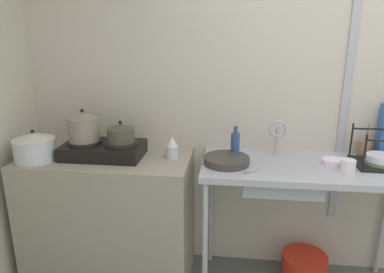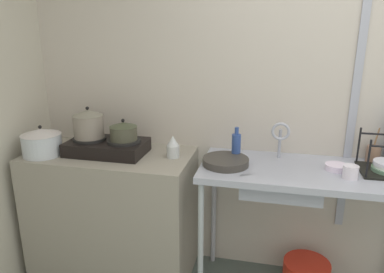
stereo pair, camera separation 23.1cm
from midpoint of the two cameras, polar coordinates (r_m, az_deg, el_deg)
name	(u,v)px [view 1 (the left image)]	position (r m, az deg, el deg)	size (l,w,h in m)	color
wall_back	(370,85)	(2.66, 24.08, 7.50)	(5.55, 0.10, 2.77)	beige
wall_metal_strip	(350,64)	(2.55, 21.35, 10.60)	(0.05, 0.01, 2.21)	#A1A6B7
counter_concrete	(110,217)	(2.71, -15.26, -12.28)	(1.14, 0.57, 0.92)	gray
counter_sink	(306,177)	(2.39, 14.96, -6.20)	(1.32, 0.57, 0.92)	#A1A6B7
stove	(104,149)	(2.51, -16.41, -1.99)	(0.53, 0.32, 0.11)	black
pot_on_left_burner	(83,126)	(2.52, -19.35, 1.47)	(0.21, 0.21, 0.22)	gray
pot_on_right_burner	(121,133)	(2.43, -13.88, 0.51)	(0.18, 0.18, 0.14)	#424233
pot_beside_stove	(34,147)	(2.58, -26.06, -1.51)	(0.26, 0.26, 0.21)	silver
percolator	(172,148)	(2.39, -5.95, -1.81)	(0.09, 0.09, 0.15)	silver
sink_basin	(280,177)	(2.34, 11.09, -6.29)	(0.48, 0.36, 0.15)	#A1A6B7
faucet	(278,132)	(2.42, 10.77, 0.70)	(0.12, 0.07, 0.25)	#A1A6B7
frying_pan	(226,160)	(2.29, 2.61, -3.82)	(0.29, 0.29, 0.04)	#393631
dish_rack	(381,160)	(2.50, 25.49, -3.42)	(0.33, 0.28, 0.24)	black
cup_by_rack	(348,166)	(2.30, 20.88, -4.43)	(0.09, 0.09, 0.08)	white
small_bowl_on_drainboard	(333,162)	(2.41, 18.85, -3.85)	(0.13, 0.13, 0.04)	white
bottle_by_sink	(235,145)	(2.38, 4.09, -1.34)	(0.06, 0.06, 0.22)	#2C478D
utensil_jar	(364,148)	(2.64, 23.38, -1.71)	(0.09, 0.09, 0.23)	#8C6853
bucket_on_floor	(304,270)	(2.78, 14.86, -19.76)	(0.31, 0.31, 0.23)	red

